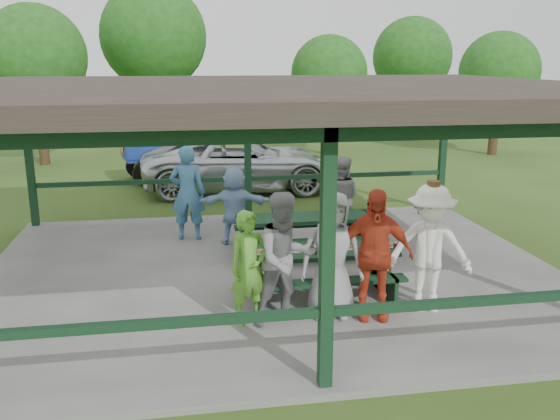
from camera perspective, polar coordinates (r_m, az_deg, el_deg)
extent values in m
plane|color=#335119|center=(10.52, -0.65, -6.37)|extent=(90.00, 90.00, 0.00)
cube|color=slate|center=(10.50, -0.65, -6.12)|extent=(10.00, 8.00, 0.10)
cube|color=black|center=(6.47, 4.54, -4.89)|extent=(0.15, 0.15, 3.00)
cube|color=black|center=(14.07, -23.01, 4.56)|extent=(0.15, 0.15, 3.00)
cube|color=black|center=(13.76, -3.13, 5.49)|extent=(0.15, 0.15, 3.00)
cube|color=black|center=(15.07, 15.42, 5.77)|extent=(0.15, 0.15, 3.00)
cube|color=black|center=(6.58, -16.71, -10.80)|extent=(4.65, 0.10, 0.10)
cube|color=black|center=(7.60, 22.47, -7.82)|extent=(4.65, 0.10, 0.10)
cube|color=black|center=(13.82, -13.04, 2.64)|extent=(4.65, 0.10, 0.10)
cube|color=black|center=(14.33, 6.50, 3.34)|extent=(4.65, 0.10, 0.10)
cube|color=black|center=(6.15, 4.80, 7.52)|extent=(9.80, 0.15, 0.20)
cube|color=black|center=(13.62, -3.21, 11.32)|extent=(9.80, 0.15, 0.20)
cube|color=#2B251F|center=(9.84, -0.71, 11.43)|extent=(10.60, 8.60, 0.24)
cube|color=black|center=(9.23, 3.90, -4.01)|extent=(2.38, 0.75, 0.06)
cube|color=black|center=(8.83, 4.70, -6.95)|extent=(2.38, 0.28, 0.05)
cube|color=black|center=(9.84, 3.12, -4.63)|extent=(2.38, 0.28, 0.05)
cube|color=black|center=(9.18, -2.33, -6.39)|extent=(0.06, 0.70, 0.75)
cube|color=black|center=(9.62, 9.75, -5.59)|extent=(0.06, 0.70, 0.75)
cube|color=black|center=(9.23, -2.32, -7.26)|extent=(0.06, 1.39, 0.45)
cube|color=black|center=(9.67, 9.72, -6.43)|extent=(0.06, 1.39, 0.45)
cube|color=black|center=(11.15, 2.78, -0.74)|extent=(2.71, 0.75, 0.06)
cube|color=black|center=(10.72, 3.39, -3.02)|extent=(2.71, 0.28, 0.05)
cube|color=black|center=(11.75, 2.19, -1.43)|extent=(2.71, 0.28, 0.05)
cube|color=black|center=(11.07, -3.20, -2.72)|extent=(0.06, 0.70, 0.75)
cube|color=black|center=(11.55, 8.46, -2.13)|extent=(0.06, 0.70, 0.75)
cube|color=black|center=(11.11, -3.19, -3.46)|extent=(0.06, 1.39, 0.45)
cube|color=black|center=(11.59, 8.43, -2.84)|extent=(0.06, 1.39, 0.45)
cylinder|color=white|center=(9.06, -1.89, -4.11)|extent=(0.22, 0.22, 0.01)
torus|color=#995E36|center=(9.03, -2.13, -4.03)|extent=(0.10, 0.10, 0.03)
torus|color=#995E36|center=(9.04, -1.62, -4.00)|extent=(0.10, 0.10, 0.03)
torus|color=#995E36|center=(9.09, -1.93, -3.89)|extent=(0.10, 0.10, 0.03)
cylinder|color=white|center=(9.14, 1.56, -3.93)|extent=(0.22, 0.22, 0.01)
torus|color=#995E36|center=(9.11, 1.34, -3.85)|extent=(0.10, 0.10, 0.03)
torus|color=#995E36|center=(9.12, 1.83, -3.82)|extent=(0.10, 0.10, 0.03)
torus|color=#995E36|center=(9.18, 1.51, -3.71)|extent=(0.10, 0.10, 0.03)
cylinder|color=white|center=(9.33, 6.49, -3.64)|extent=(0.22, 0.22, 0.01)
torus|color=#995E36|center=(9.29, 6.29, -3.56)|extent=(0.10, 0.10, 0.03)
torus|color=#995E36|center=(9.31, 6.77, -3.54)|extent=(0.10, 0.10, 0.03)
torus|color=#995E36|center=(9.36, 6.42, -3.43)|extent=(0.10, 0.10, 0.03)
cylinder|color=white|center=(9.54, 10.61, -3.38)|extent=(0.22, 0.22, 0.01)
torus|color=#995E36|center=(9.50, 10.43, -3.31)|extent=(0.10, 0.10, 0.03)
torus|color=#995E36|center=(9.53, 10.88, -3.28)|extent=(0.10, 0.10, 0.03)
torus|color=#995E36|center=(9.58, 10.52, -3.18)|extent=(0.10, 0.10, 0.03)
cylinder|color=#381E0F|center=(8.88, -1.54, -4.19)|extent=(0.06, 0.06, 0.10)
cylinder|color=#381E0F|center=(8.88, -1.38, -4.19)|extent=(0.06, 0.06, 0.10)
cylinder|color=#381E0F|center=(9.02, 3.44, -3.92)|extent=(0.06, 0.06, 0.10)
cylinder|color=#381E0F|center=(9.27, 9.19, -3.57)|extent=(0.06, 0.06, 0.10)
cylinder|color=#381E0F|center=(9.37, 11.05, -3.45)|extent=(0.06, 0.06, 0.10)
cone|color=white|center=(9.27, -0.41, -3.38)|extent=(0.09, 0.09, 0.10)
cone|color=white|center=(9.38, 3.24, -3.19)|extent=(0.09, 0.09, 0.10)
cone|color=white|center=(9.46, 5.32, -3.07)|extent=(0.09, 0.09, 0.10)
cone|color=white|center=(9.50, 6.29, -3.02)|extent=(0.09, 0.09, 0.10)
imported|color=#5CAA31|center=(8.26, -2.97, -5.56)|extent=(0.69, 0.57, 1.63)
imported|color=gray|center=(8.21, 0.55, -4.70)|extent=(1.08, 0.94, 1.88)
imported|color=gray|center=(8.47, 5.03, -4.33)|extent=(0.98, 0.72, 1.84)
imported|color=#C33C21|center=(8.47, 8.98, -4.23)|extent=(1.18, 0.67, 1.90)
imported|color=white|center=(8.88, 14.20, -3.63)|extent=(1.38, 1.03, 1.90)
cylinder|color=#51351C|center=(8.65, 14.56, 1.98)|extent=(0.40, 0.40, 0.02)
cylinder|color=#51351C|center=(8.64, 14.58, 2.37)|extent=(0.24, 0.24, 0.11)
imported|color=#8BAED7|center=(11.83, -4.39, 0.47)|extent=(1.51, 0.66, 1.58)
imported|color=teal|center=(12.18, -8.88, 1.64)|extent=(0.77, 0.56, 1.95)
imported|color=gray|center=(12.08, 5.80, 1.10)|extent=(1.00, 0.88, 1.73)
imported|color=silver|center=(17.14, -3.69, 4.51)|extent=(5.70, 2.63, 1.58)
cube|color=navy|center=(18.95, -10.74, 5.15)|extent=(2.89, 1.88, 0.11)
cube|color=navy|center=(18.27, -10.35, 5.58)|extent=(2.61, 0.64, 0.38)
cube|color=navy|center=(19.56, -11.17, 6.12)|extent=(2.61, 0.64, 0.38)
cube|color=navy|center=(18.71, -14.78, 5.54)|extent=(0.35, 1.31, 0.38)
cube|color=navy|center=(19.22, -6.87, 6.14)|extent=(0.35, 1.31, 0.38)
cylinder|color=black|center=(18.18, -12.87, 3.37)|extent=(0.74, 0.32, 0.72)
cylinder|color=yellow|center=(18.18, -12.87, 3.37)|extent=(0.31, 0.26, 0.27)
cylinder|color=black|center=(19.57, -13.57, 4.10)|extent=(0.74, 0.32, 0.72)
cylinder|color=yellow|center=(19.57, -13.57, 4.10)|extent=(0.31, 0.26, 0.27)
cylinder|color=black|center=(18.52, -7.64, 3.81)|extent=(0.74, 0.32, 0.72)
cylinder|color=yellow|center=(18.52, -7.64, 3.81)|extent=(0.31, 0.26, 0.27)
cylinder|color=black|center=(19.89, -8.69, 4.50)|extent=(0.74, 0.32, 0.72)
cylinder|color=yellow|center=(19.89, -8.69, 4.50)|extent=(0.31, 0.26, 0.27)
cube|color=navy|center=(19.40, -5.48, 5.26)|extent=(0.94, 0.28, 0.08)
cone|color=#F2590C|center=(18.69, -14.95, 5.82)|extent=(0.10, 0.38, 0.38)
cylinder|color=#312313|center=(22.93, -21.97, 7.54)|extent=(0.36, 0.36, 2.79)
sphere|color=#1A4C14|center=(22.81, -22.55, 13.51)|extent=(3.57, 3.57, 3.57)
cylinder|color=#312313|center=(25.77, -11.75, 9.58)|extent=(0.36, 0.36, 3.37)
sphere|color=#1A4C14|center=(25.70, -12.09, 16.03)|extent=(4.32, 4.32, 4.32)
cylinder|color=#312313|center=(23.76, 4.65, 8.15)|extent=(0.36, 0.36, 2.31)
sphere|color=#1A4C14|center=(23.62, 4.75, 12.95)|extent=(2.96, 2.96, 2.96)
cylinder|color=#312313|center=(25.03, 19.94, 7.74)|extent=(0.36, 0.36, 2.38)
sphere|color=#1A4C14|center=(24.91, 20.35, 12.40)|extent=(3.04, 3.04, 3.04)
cylinder|color=#312313|center=(28.50, 12.34, 9.39)|extent=(0.36, 0.36, 2.78)
sphere|color=#1A4C14|center=(28.40, 12.61, 14.20)|extent=(3.56, 3.56, 3.56)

